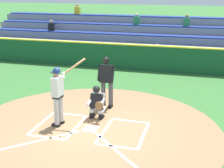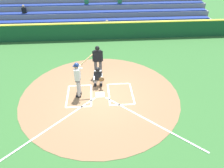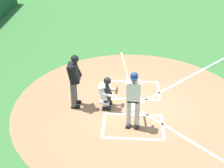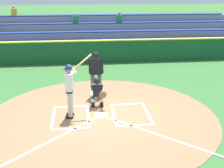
# 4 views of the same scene
# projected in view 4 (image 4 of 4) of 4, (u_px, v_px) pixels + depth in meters

# --- Properties ---
(ground_plane) EXTENTS (120.00, 120.00, 0.00)m
(ground_plane) POSITION_uv_depth(u_px,v_px,m) (101.00, 116.00, 10.36)
(ground_plane) COLOR #387033
(dirt_circle) EXTENTS (8.00, 8.00, 0.01)m
(dirt_circle) POSITION_uv_depth(u_px,v_px,m) (101.00, 116.00, 10.36)
(dirt_circle) COLOR #99704C
(dirt_circle) RESTS_ON ground
(home_plate_and_chalk) EXTENTS (7.93, 4.91, 0.01)m
(home_plate_and_chalk) POSITION_uv_depth(u_px,v_px,m) (103.00, 127.00, 9.53)
(home_plate_and_chalk) COLOR white
(home_plate_and_chalk) RESTS_ON dirt_circle
(batter) EXTENTS (0.98, 0.64, 2.13)m
(batter) POSITION_uv_depth(u_px,v_px,m) (70.00, 87.00, 9.93)
(batter) COLOR #BCBCBC
(batter) RESTS_ON ground
(catcher) EXTENTS (0.59, 0.63, 1.13)m
(catcher) POSITION_uv_depth(u_px,v_px,m) (98.00, 91.00, 10.99)
(catcher) COLOR black
(catcher) RESTS_ON ground
(plate_umpire) EXTENTS (0.58, 0.41, 1.86)m
(plate_umpire) POSITION_uv_depth(u_px,v_px,m) (96.00, 71.00, 11.82)
(plate_umpire) COLOR #4C4C51
(plate_umpire) RESTS_ON ground
(baseball) EXTENTS (0.07, 0.07, 0.07)m
(baseball) POSITION_uv_depth(u_px,v_px,m) (82.00, 125.00, 9.60)
(baseball) COLOR white
(baseball) RESTS_ON ground
(backstop_wall) EXTENTS (22.00, 0.36, 1.31)m
(backstop_wall) POSITION_uv_depth(u_px,v_px,m) (91.00, 52.00, 17.22)
(backstop_wall) COLOR #19512D
(backstop_wall) RESTS_ON ground
(bleacher_stand) EXTENTS (20.00, 4.25, 3.00)m
(bleacher_stand) POSITION_uv_depth(u_px,v_px,m) (88.00, 38.00, 20.23)
(bleacher_stand) COLOR gray
(bleacher_stand) RESTS_ON ground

